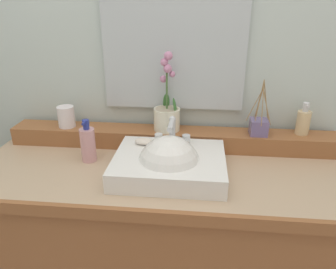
{
  "coord_description": "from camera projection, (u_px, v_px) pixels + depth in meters",
  "views": [
    {
      "loc": [
        0.12,
        -1.07,
        1.45
      ],
      "look_at": [
        0.01,
        -0.01,
        0.99
      ],
      "focal_mm": 34.04,
      "sensor_mm": 36.0,
      "label": 1
    }
  ],
  "objects": [
    {
      "name": "soap_bar",
      "position": [
        144.0,
        141.0,
        1.26
      ],
      "size": [
        0.07,
        0.04,
        0.02
      ],
      "primitive_type": "ellipsoid",
      "color": "silver",
      "rests_on": "sink_basin"
    },
    {
      "name": "sink_basin",
      "position": [
        169.0,
        165.0,
        1.17
      ],
      "size": [
        0.41,
        0.33,
        0.26
      ],
      "color": "white",
      "rests_on": "vanity_cabinet"
    },
    {
      "name": "back_ledge",
      "position": [
        172.0,
        138.0,
        1.4
      ],
      "size": [
        1.42,
        0.12,
        0.08
      ],
      "primitive_type": "cube",
      "color": "#975B34",
      "rests_on": "vanity_cabinet"
    },
    {
      "name": "wall_back",
      "position": [
        176.0,
        13.0,
        1.37
      ],
      "size": [
        3.42,
        0.2,
        2.79
      ],
      "primitive_type": "cube",
      "color": "silver",
      "rests_on": "ground"
    },
    {
      "name": "mirror",
      "position": [
        174.0,
        41.0,
        1.3
      ],
      "size": [
        0.6,
        0.02,
        0.57
      ],
      "primitive_type": "cube",
      "color": "silver"
    },
    {
      "name": "potted_plant",
      "position": [
        167.0,
        113.0,
        1.36
      ],
      "size": [
        0.11,
        0.11,
        0.34
      ],
      "color": "silver",
      "rests_on": "back_ledge"
    },
    {
      "name": "lotion_bottle",
      "position": [
        88.0,
        144.0,
        1.26
      ],
      "size": [
        0.06,
        0.06,
        0.17
      ],
      "color": "#D2989E",
      "rests_on": "vanity_cabinet"
    },
    {
      "name": "tumbler_cup",
      "position": [
        66.0,
        117.0,
        1.4
      ],
      "size": [
        0.07,
        0.07,
        0.09
      ],
      "primitive_type": "cylinder",
      "color": "white",
      "rests_on": "back_ledge"
    },
    {
      "name": "vanity_cabinet",
      "position": [
        167.0,
        252.0,
        1.39
      ],
      "size": [
        1.5,
        0.56,
        0.85
      ],
      "color": "#975B34",
      "rests_on": "ground"
    },
    {
      "name": "soap_dispenser",
      "position": [
        303.0,
        122.0,
        1.32
      ],
      "size": [
        0.06,
        0.06,
        0.14
      ],
      "color": "#D7BA89",
      "rests_on": "back_ledge"
    },
    {
      "name": "reed_diffuser",
      "position": [
        259.0,
        126.0,
        1.33
      ],
      "size": [
        0.1,
        0.1,
        0.23
      ],
      "color": "slate",
      "rests_on": "back_ledge"
    }
  ]
}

